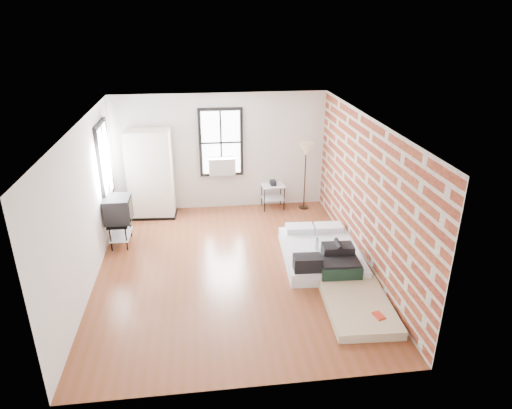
{
  "coord_description": "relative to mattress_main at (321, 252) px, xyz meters",
  "views": [
    {
      "loc": [
        -0.49,
        -7.5,
        4.53
      ],
      "look_at": [
        0.5,
        0.3,
        1.16
      ],
      "focal_mm": 32.0,
      "sensor_mm": 36.0,
      "label": 1
    }
  ],
  "objects": [
    {
      "name": "mattress_bare",
      "position": [
        0.19,
        -1.31,
        -0.04
      ],
      "size": [
        1.13,
        2.0,
        0.42
      ],
      "rotation": [
        0.0,
        0.0,
        -0.05
      ],
      "color": "#CAB891",
      "rests_on": "ground"
    },
    {
      "name": "mattress_main",
      "position": [
        0.0,
        0.0,
        0.0
      ],
      "size": [
        1.54,
        2.02,
        0.62
      ],
      "rotation": [
        0.0,
        0.0,
        -0.06
      ],
      "color": "white",
      "rests_on": "ground"
    },
    {
      "name": "side_table",
      "position": [
        -0.53,
        2.64,
        0.32
      ],
      "size": [
        0.57,
        0.47,
        0.72
      ],
      "rotation": [
        0.0,
        0.0,
        0.06
      ],
      "color": "black",
      "rests_on": "ground"
    },
    {
      "name": "ground",
      "position": [
        -1.74,
        -0.08,
        -0.17
      ],
      "size": [
        6.0,
        6.0,
        0.0
      ],
      "primitive_type": "plane",
      "color": "brown",
      "rests_on": "ground"
    },
    {
      "name": "room_shell",
      "position": [
        -1.51,
        0.28,
        1.57
      ],
      "size": [
        5.02,
        6.02,
        2.8
      ],
      "color": "silver",
      "rests_on": "ground"
    },
    {
      "name": "floor_lamp",
      "position": [
        0.24,
        2.57,
        1.24
      ],
      "size": [
        0.35,
        0.35,
        1.65
      ],
      "color": "black",
      "rests_on": "ground"
    },
    {
      "name": "wardrobe",
      "position": [
        -3.4,
        2.57,
        0.86
      ],
      "size": [
        1.09,
        0.67,
        2.07
      ],
      "rotation": [
        0.0,
        0.0,
        -0.06
      ],
      "color": "black",
      "rests_on": "ground"
    },
    {
      "name": "tv_stand",
      "position": [
        -3.96,
        1.21,
        0.58
      ],
      "size": [
        0.53,
        0.74,
        1.04
      ],
      "rotation": [
        0.0,
        0.0,
        -0.01
      ],
      "color": "black",
      "rests_on": "ground"
    }
  ]
}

